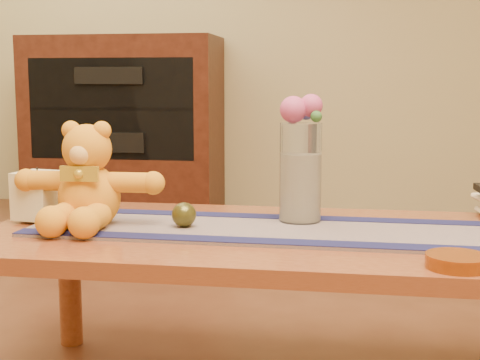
% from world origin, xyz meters
% --- Properties ---
extents(coffee_table_top, '(1.40, 0.70, 0.04)m').
position_xyz_m(coffee_table_top, '(0.00, 0.00, 0.43)').
color(coffee_table_top, brown).
rests_on(coffee_table_top, floor).
extents(table_leg_bl, '(0.07, 0.07, 0.41)m').
position_xyz_m(table_leg_bl, '(-0.64, 0.29, 0.21)').
color(table_leg_bl, brown).
rests_on(table_leg_bl, floor).
extents(persian_runner, '(1.20, 0.36, 0.01)m').
position_xyz_m(persian_runner, '(0.02, 0.01, 0.45)').
color(persian_runner, '#192046').
rests_on(persian_runner, coffee_table_top).
extents(runner_border_near, '(1.20, 0.07, 0.00)m').
position_xyz_m(runner_border_near, '(0.01, -0.14, 0.46)').
color(runner_border_near, '#161742').
rests_on(runner_border_near, persian_runner).
extents(runner_border_far, '(1.20, 0.07, 0.00)m').
position_xyz_m(runner_border_far, '(0.02, 0.15, 0.46)').
color(runner_border_far, '#161742').
rests_on(runner_border_far, persian_runner).
extents(teddy_bear, '(0.38, 0.31, 0.25)m').
position_xyz_m(teddy_bear, '(-0.44, -0.01, 0.58)').
color(teddy_bear, orange).
rests_on(teddy_bear, persian_runner).
extents(pillar_candle, '(0.12, 0.12, 0.13)m').
position_xyz_m(pillar_candle, '(-0.61, 0.03, 0.52)').
color(pillar_candle, beige).
rests_on(pillar_candle, persian_runner).
extents(candle_wick, '(0.00, 0.00, 0.01)m').
position_xyz_m(candle_wick, '(-0.61, 0.03, 0.59)').
color(candle_wick, black).
rests_on(candle_wick, pillar_candle).
extents(glass_vase, '(0.11, 0.11, 0.26)m').
position_xyz_m(glass_vase, '(0.09, 0.11, 0.59)').
color(glass_vase, silver).
rests_on(glass_vase, persian_runner).
extents(potpourri_fill, '(0.09, 0.09, 0.18)m').
position_xyz_m(potpourri_fill, '(0.09, 0.11, 0.55)').
color(potpourri_fill, beige).
rests_on(potpourri_fill, glass_vase).
extents(rose_left, '(0.07, 0.07, 0.07)m').
position_xyz_m(rose_left, '(0.07, 0.10, 0.75)').
color(rose_left, '#BF4379').
rests_on(rose_left, glass_vase).
extents(rose_right, '(0.06, 0.06, 0.06)m').
position_xyz_m(rose_right, '(0.12, 0.11, 0.76)').
color(rose_right, '#BF4379').
rests_on(rose_right, glass_vase).
extents(blue_flower_back, '(0.04, 0.04, 0.04)m').
position_xyz_m(blue_flower_back, '(0.10, 0.14, 0.75)').
color(blue_flower_back, '#5453B4').
rests_on(blue_flower_back, glass_vase).
extents(blue_flower_side, '(0.04, 0.04, 0.04)m').
position_xyz_m(blue_flower_side, '(0.06, 0.13, 0.74)').
color(blue_flower_side, '#5453B4').
rests_on(blue_flower_side, glass_vase).
extents(leaf_sprig, '(0.03, 0.03, 0.03)m').
position_xyz_m(leaf_sprig, '(0.13, 0.09, 0.74)').
color(leaf_sprig, '#33662D').
rests_on(leaf_sprig, glass_vase).
extents(bronze_ball, '(0.07, 0.07, 0.06)m').
position_xyz_m(bronze_ball, '(-0.19, -0.01, 0.49)').
color(bronze_ball, '#434016').
rests_on(bronze_ball, persian_runner).
extents(amber_dish, '(0.15, 0.15, 0.03)m').
position_xyz_m(amber_dish, '(0.44, -0.27, 0.46)').
color(amber_dish, '#BF5914').
rests_on(amber_dish, coffee_table_top).
extents(media_cabinet, '(1.20, 0.50, 1.10)m').
position_xyz_m(media_cabinet, '(-1.20, 2.48, 0.55)').
color(media_cabinet, black).
rests_on(media_cabinet, floor).
extents(cabinet_cavity, '(1.02, 0.03, 0.61)m').
position_xyz_m(cabinet_cavity, '(-1.20, 2.25, 0.66)').
color(cabinet_cavity, black).
rests_on(cabinet_cavity, media_cabinet).
extents(cabinet_shelf, '(1.02, 0.20, 0.02)m').
position_xyz_m(cabinet_shelf, '(-1.20, 2.33, 0.66)').
color(cabinet_shelf, black).
rests_on(cabinet_shelf, media_cabinet).
extents(stereo_upper, '(0.42, 0.28, 0.10)m').
position_xyz_m(stereo_upper, '(-1.20, 2.35, 0.86)').
color(stereo_upper, black).
rests_on(stereo_upper, media_cabinet).
extents(stereo_lower, '(0.42, 0.28, 0.12)m').
position_xyz_m(stereo_lower, '(-1.20, 2.35, 0.46)').
color(stereo_lower, black).
rests_on(stereo_lower, media_cabinet).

